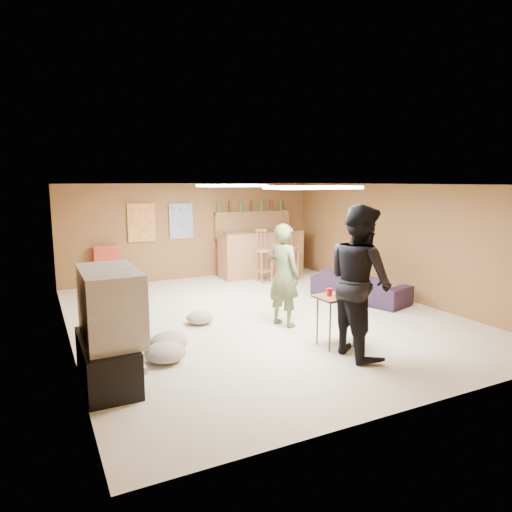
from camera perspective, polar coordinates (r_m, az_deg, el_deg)
name	(u,v)px	position (r m, az deg, el deg)	size (l,w,h in m)	color
ground	(261,316)	(7.77, 0.66, -7.51)	(7.00, 7.00, 0.00)	beige
ceiling	(261,184)	(7.43, 0.69, 8.94)	(6.00, 7.00, 0.02)	silver
wall_back	(193,231)	(10.73, -7.85, 3.10)	(6.00, 0.02, 2.20)	brown
wall_front	(425,301)	(4.74, 20.34, -5.34)	(6.00, 0.02, 2.20)	brown
wall_left	(65,267)	(6.73, -22.72, -1.25)	(0.02, 7.00, 2.20)	brown
wall_right	(399,241)	(9.27, 17.45, 1.77)	(0.02, 7.00, 2.20)	brown
tv_stand	(107,361)	(5.54, -18.13, -12.34)	(0.55, 1.30, 0.50)	black
dvd_box	(127,366)	(5.61, -15.80, -13.06)	(0.35, 0.50, 0.08)	#B2B2B7
tv_body	(110,304)	(5.35, -17.74, -5.77)	(0.60, 1.10, 0.80)	#B2B2B7
tv_screen	(139,301)	(5.40, -14.48, -5.48)	(0.02, 0.95, 0.65)	navy
bar_counter	(261,253)	(10.88, 0.66, 0.35)	(2.00, 0.60, 1.10)	#936035
bar_lip	(266,231)	(10.58, 1.28, 3.10)	(2.10, 0.12, 0.05)	#452816
bar_shelf	(253,212)	(11.17, -0.38, 5.49)	(2.00, 0.18, 0.05)	#936035
bar_backing	(253,224)	(11.21, -0.43, 3.97)	(2.00, 0.14, 0.60)	#936035
poster_left	(141,223)	(10.35, -14.13, 4.07)	(0.60, 0.03, 0.85)	#BF3F26
poster_right	(181,221)	(10.58, -9.35, 4.33)	(0.55, 0.03, 0.80)	#334C99
folding_chair_stack	(107,267)	(10.18, -18.13, -1.32)	(0.50, 0.14, 0.90)	#B83122
ceiling_panel_front	(313,187)	(6.14, 7.14, 8.49)	(1.20, 0.60, 0.04)	white
ceiling_panel_back	(232,186)	(8.52, -3.02, 8.78)	(1.20, 0.60, 0.04)	white
person_olive	(284,275)	(7.12, 3.47, -2.39)	(0.59, 0.39, 1.62)	#535D35
person_black	(360,281)	(6.03, 12.82, -3.05)	(0.96, 0.75, 1.97)	black
sofa	(360,286)	(8.97, 12.86, -3.66)	(1.85, 0.72, 0.54)	black
tray_table	(336,321)	(6.42, 9.92, -7.99)	(0.55, 0.44, 0.71)	#452816
cup_red_near	(329,292)	(6.28, 9.14, -4.47)	(0.08, 0.08, 0.11)	red
cup_red_far	(347,292)	(6.31, 11.28, -4.45)	(0.08, 0.08, 0.12)	red
cup_blue	(342,290)	(6.45, 10.68, -4.17)	(0.07, 0.07, 0.10)	navy
bar_stool_left	(264,255)	(10.22, 1.03, 0.13)	(0.39, 0.39, 1.23)	#936035
bar_stool_right	(291,252)	(10.56, 4.35, 0.54)	(0.40, 0.40, 1.28)	#936035
cushion_near_tv	(169,341)	(6.38, -10.82, -10.42)	(0.52, 0.52, 0.23)	gray
cushion_mid	(200,318)	(7.41, -7.04, -7.65)	(0.43, 0.43, 0.19)	gray
cushion_far	(165,352)	(5.99, -11.25, -11.73)	(0.53, 0.53, 0.24)	gray
bottle_row	(251,206)	(11.12, -0.62, 6.27)	(1.76, 0.08, 0.26)	#3F7233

